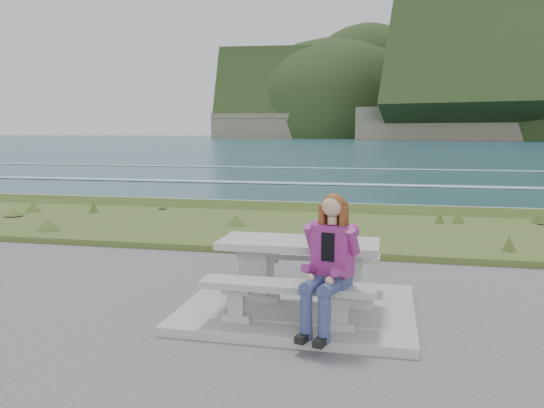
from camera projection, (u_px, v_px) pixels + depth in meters
name	position (u px, v px, depth m)	size (l,w,h in m)	color
concrete_slab	(298.00, 308.00, 6.12)	(2.60, 2.10, 0.10)	gray
picnic_table	(299.00, 255.00, 6.04)	(1.80, 0.75, 0.75)	gray
bench_landward	(287.00, 292.00, 5.39)	(1.80, 0.35, 0.45)	gray
bench_seaward	(308.00, 260.00, 6.75)	(1.80, 0.35, 0.45)	gray
grass_verge	(339.00, 233.00, 10.97)	(160.00, 4.50, 0.22)	#344E1D
shore_drop	(350.00, 213.00, 13.77)	(160.00, 0.80, 2.20)	#6D6251
ocean	(371.00, 199.00, 30.64)	(1600.00, 1600.00, 0.09)	#1D4453
seated_woman	(326.00, 283.00, 5.16)	(0.56, 0.75, 1.37)	navy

